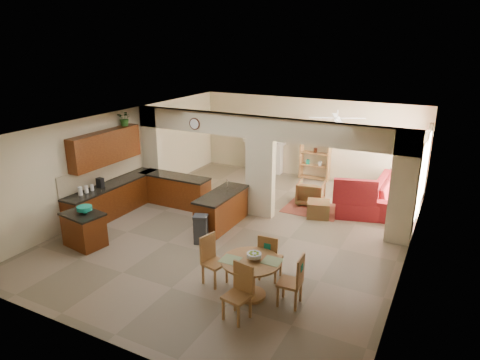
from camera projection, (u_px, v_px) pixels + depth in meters
The scene contains 39 objects.
floor at pixel (244, 228), 11.26m from camera, with size 10.00×10.00×0.00m, color #786853.
ceiling at pixel (244, 123), 10.37m from camera, with size 10.00×10.00×0.00m, color white.
wall_back at pixel (308, 138), 15.03m from camera, with size 8.00×8.00×0.00m, color beige.
wall_front at pixel (98, 267), 6.60m from camera, with size 8.00×8.00×0.00m, color beige.
wall_left at pixel (123, 158), 12.56m from camera, with size 10.00×10.00×0.00m, color beige.
wall_right at pixel (412, 204), 9.07m from camera, with size 10.00×10.00×0.00m, color beige.
partition_left_pier at pixel (152, 152), 13.27m from camera, with size 0.60×0.25×2.80m, color beige.
partition_center_pier at pixel (260, 178), 11.75m from camera, with size 0.80×0.25×2.20m, color beige.
partition_right_pier at pixel (403, 188), 10.04m from camera, with size 0.60×0.25×2.80m, color beige.
partition_header at pixel (261, 128), 11.31m from camera, with size 8.00×0.25×0.60m, color beige.
kitchen_counter at pixel (139, 195), 12.32m from camera, with size 2.52×3.29×1.48m.
upper_cabinets at pixel (106, 148), 11.64m from camera, with size 0.35×2.40×0.90m, color #3A1506.
peninsula at pixel (222, 209), 11.28m from camera, with size 0.70×1.85×0.91m.
wall_clock at pixel (194, 124), 12.07m from camera, with size 0.34×0.34×0.03m, color #52291B.
rug at pixel (313, 209), 12.50m from camera, with size 1.60×1.30×0.01m, color #974537.
fireplace at pixel (264, 156), 15.83m from camera, with size 1.60×0.35×1.20m.
shelving_unit at pixel (315, 154), 14.88m from camera, with size 1.00×0.32×1.80m, color brown.
window_a at pixel (420, 182), 11.09m from camera, with size 0.02×0.90×1.90m, color white.
window_b at pixel (426, 166), 12.52m from camera, with size 0.02×0.90×1.90m, color white.
glazed_door at pixel (423, 179), 11.85m from camera, with size 0.02×0.70×2.10m, color white.
drape_a_left at pixel (416, 189), 10.60m from camera, with size 0.10×0.28×2.30m, color #411F1A.
drape_a_right at pixel (421, 176), 11.61m from camera, with size 0.10×0.28×2.30m, color #411F1A.
drape_b_left at pixel (423, 171), 12.03m from camera, with size 0.10×0.28×2.30m, color #411F1A.
drape_b_right at pixel (427, 161), 13.04m from camera, with size 0.10×0.28×2.30m, color #411F1A.
ceiling_fan at pixel (337, 118), 12.32m from camera, with size 1.00×1.00×0.10m, color white.
kitchen_island at pixel (84, 229), 10.19m from camera, with size 1.05×0.82×0.84m.
teal_bowl at pixel (85, 210), 10.05m from camera, with size 0.35×0.35×0.17m, color #148E75.
trash_can at pixel (201, 230), 10.34m from camera, with size 0.31×0.27×0.67m, color #2E2E30.
dining_table at pixel (251, 273), 8.13m from camera, with size 1.14×1.14×0.78m.
fruit_bowl at pixel (254, 256), 8.06m from camera, with size 0.28×0.28×0.15m, color #85B126.
sofa at pixel (396, 194), 12.52m from camera, with size 1.12×2.85×0.83m, color maroon.
chaise at pixel (356, 207), 12.02m from camera, with size 1.16×0.95×0.46m, color maroon.
armchair at pixel (311, 193), 12.77m from camera, with size 0.77×0.79×0.72m, color maroon.
ottoman at pixel (318, 209), 11.92m from camera, with size 0.61×0.61×0.44m, color maroon.
plant at pixel (125, 118), 12.14m from camera, with size 0.39×0.34×0.44m, color #1E5015.
chair_north at pixel (269, 256), 8.67m from camera, with size 0.45×0.45×1.02m.
chair_east at pixel (295, 279), 7.84m from camera, with size 0.45×0.45×1.02m.
chair_south at pixel (240, 290), 7.51m from camera, with size 0.49×0.49×1.02m.
chair_west at pixel (212, 257), 8.61m from camera, with size 0.51×0.51×1.02m.
Camera 1 is at (4.63, -9.18, 4.76)m, focal length 32.00 mm.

